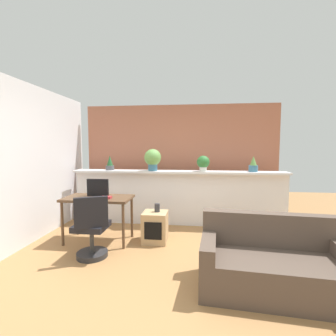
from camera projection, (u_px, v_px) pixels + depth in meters
ground_plane at (165, 275)px, 3.01m from camera, size 12.00×12.00×0.00m
divider_wall at (178, 199)px, 4.94m from camera, size 4.24×0.16×1.06m
plant_shelf at (178, 172)px, 4.85m from camera, size 4.24×0.36×0.04m
brick_wall_behind at (180, 161)px, 5.47m from camera, size 4.24×0.10×2.50m
side_wall_left at (9, 166)px, 3.57m from camera, size 0.12×4.40×2.60m
potted_plant_0 at (110, 164)px, 5.01m from camera, size 0.17×0.17×0.30m
potted_plant_1 at (153, 159)px, 4.86m from camera, size 0.34×0.34×0.44m
potted_plant_2 at (203, 163)px, 4.75m from camera, size 0.25×0.25×0.31m
potted_plant_3 at (253, 165)px, 4.69m from camera, size 0.17×0.17×0.31m
desk at (98, 202)px, 4.04m from camera, size 1.10×0.60×0.75m
tv_monitor at (98, 188)px, 4.10m from camera, size 0.37×0.04×0.29m
office_chair at (92, 232)px, 3.42m from camera, size 0.51×0.52×0.91m
side_cube_shelf at (155, 227)px, 4.05m from camera, size 0.40×0.41×0.50m
vase_on_shelf at (157, 208)px, 4.05m from camera, size 0.09×0.09×0.14m
book_on_desk at (106, 197)px, 3.91m from camera, size 0.16×0.10×0.04m
couch at (273, 265)px, 2.67m from camera, size 1.62×0.89×0.80m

